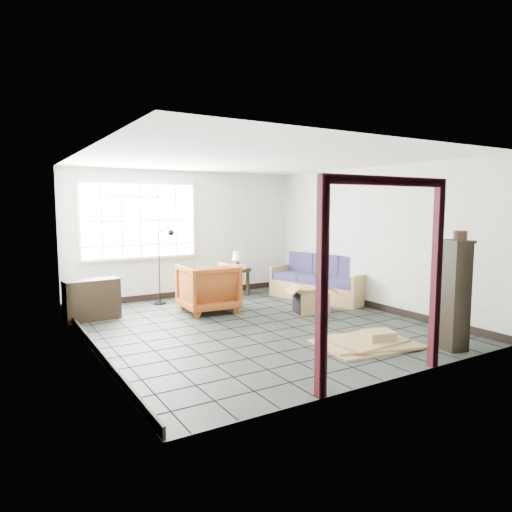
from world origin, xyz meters
TOP-DOWN VIEW (x-y plane):
  - ground at (0.00, 0.00)m, footprint 5.50×5.50m
  - room_shell at (0.00, 0.03)m, footprint 5.02×5.52m
  - window_panel at (-1.00, 2.70)m, footprint 2.32×0.08m
  - doorway_trim at (0.00, -2.70)m, footprint 1.80×0.08m
  - futon_sofa at (2.21, 1.06)m, footprint 1.31×2.15m
  - armchair at (-0.24, 1.24)m, footprint 0.96×0.90m
  - side_table at (0.83, 2.25)m, footprint 0.68×0.68m
  - table_lamp at (0.91, 2.22)m, footprint 0.31×0.31m
  - projector at (0.90, 2.19)m, footprint 0.29×0.24m
  - floor_lamp at (-0.66, 2.25)m, footprint 0.39×0.27m
  - console_shelf at (-2.15, 1.68)m, footprint 0.90×0.41m
  - tall_shelf at (1.61, -2.40)m, footprint 0.39×0.46m
  - pot at (1.58, -2.48)m, footprint 0.21×0.21m
  - open_box at (1.30, 0.22)m, footprint 0.98×0.67m
  - cardboard_pile at (0.78, -1.71)m, footprint 1.42×1.17m

SIDE VIEW (x-z plane):
  - ground at x=0.00m, z-range 0.00..0.00m
  - cardboard_pile at x=0.78m, z-range -0.05..0.15m
  - open_box at x=1.30m, z-range -0.07..0.43m
  - futon_sofa at x=2.21m, z-range -0.12..0.77m
  - console_shelf at x=-2.15m, z-range 0.00..0.68m
  - armchair at x=-0.24m, z-range 0.00..0.95m
  - side_table at x=0.83m, z-range 0.19..0.76m
  - projector at x=0.90m, z-range 0.58..0.67m
  - tall_shelf at x=1.61m, z-range 0.01..1.47m
  - floor_lamp at x=-0.66m, z-range 0.05..1.56m
  - table_lamp at x=0.91m, z-range 0.65..1.01m
  - doorway_trim at x=0.00m, z-range 0.28..2.48m
  - pot at x=1.58m, z-range 1.45..1.58m
  - window_panel at x=-1.00m, z-range 0.84..2.36m
  - room_shell at x=0.00m, z-range 0.37..2.98m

